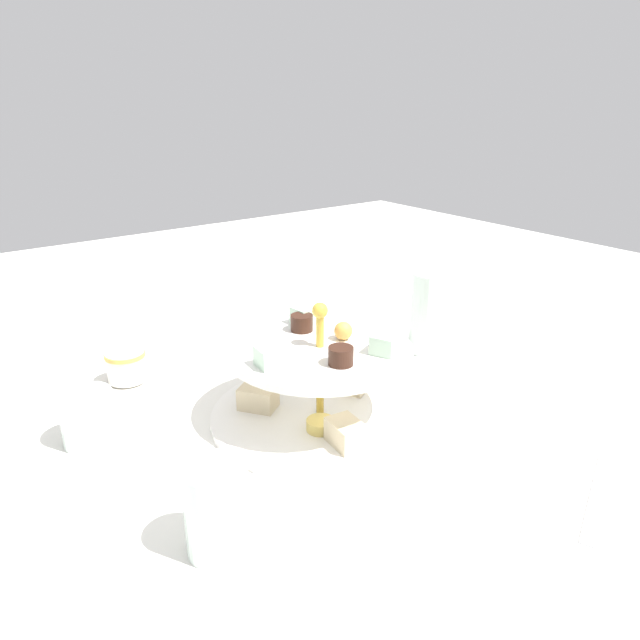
% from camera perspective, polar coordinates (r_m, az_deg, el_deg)
% --- Properties ---
extents(ground_plane, '(2.40, 2.40, 0.00)m').
position_cam_1_polar(ground_plane, '(0.80, -0.00, -9.35)').
color(ground_plane, silver).
extents(tiered_serving_stand, '(0.29, 0.29, 0.16)m').
position_cam_1_polar(tiered_serving_stand, '(0.78, 0.02, -6.38)').
color(tiered_serving_stand, white).
rests_on(tiered_serving_stand, ground_plane).
extents(water_glass_tall_right, '(0.07, 0.07, 0.13)m').
position_cam_1_polar(water_glass_tall_right, '(1.00, 10.44, 0.73)').
color(water_glass_tall_right, silver).
rests_on(water_glass_tall_right, ground_plane).
extents(water_glass_short_left, '(0.06, 0.06, 0.07)m').
position_cam_1_polar(water_glass_short_left, '(0.79, -21.19, -8.65)').
color(water_glass_short_left, silver).
rests_on(water_glass_short_left, ground_plane).
extents(teacup_with_saucer, '(0.09, 0.09, 0.05)m').
position_cam_1_polar(teacup_with_saucer, '(0.93, -17.90, -4.38)').
color(teacup_with_saucer, white).
rests_on(teacup_with_saucer, ground_plane).
extents(butter_knife_left, '(0.08, 0.16, 0.00)m').
position_cam_1_polar(butter_knife_left, '(0.73, 24.81, -14.90)').
color(butter_knife_left, silver).
rests_on(butter_knife_left, ground_plane).
extents(butter_knife_right, '(0.04, 0.17, 0.00)m').
position_cam_1_polar(butter_knife_right, '(1.09, -7.33, -0.97)').
color(butter_knife_right, silver).
rests_on(butter_knife_right, ground_plane).
extents(water_glass_mid_back, '(0.06, 0.06, 0.09)m').
position_cam_1_polar(water_glass_mid_back, '(0.59, -9.81, -17.29)').
color(water_glass_mid_back, silver).
rests_on(water_glass_mid_back, ground_plane).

